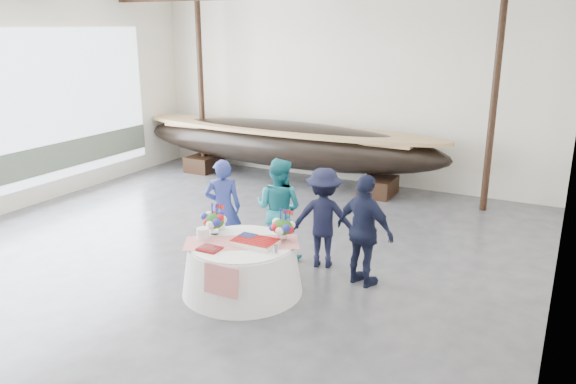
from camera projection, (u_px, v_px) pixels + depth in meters
The scene contains 12 objects.
floor at pixel (196, 268), 8.78m from camera, with size 10.00×12.00×0.01m, color #3D3D42.
wall_back at pixel (344, 87), 13.23m from camera, with size 10.00×0.02×4.50m, color silver.
wall_right at pixel (570, 164), 5.92m from camera, with size 0.02×12.00×4.50m, color silver.
pavilion_structure at pixel (218, 1), 8.37m from camera, with size 9.80×11.76×4.50m.
open_bay at pixel (22, 119), 11.31m from camera, with size 0.03×7.00×3.20m.
longboat_display at pixel (284, 144), 13.34m from camera, with size 7.91×1.58×1.48m.
banquet_table at pixel (242, 267), 7.93m from camera, with size 1.71×1.71×0.74m.
tabletop_items at pixel (244, 229), 7.94m from camera, with size 1.64×1.28×0.40m.
guest_woman_blue at pixel (223, 208), 9.10m from camera, with size 0.59×0.39×1.61m, color navy.
guest_woman_teal at pixel (279, 209), 8.99m from camera, with size 0.81×0.63×1.66m, color teal.
guest_man_left at pixel (324, 218), 8.68m from camera, with size 1.02×0.59×1.58m, color black.
guest_man_right at pixel (365, 231), 8.01m from camera, with size 0.97×0.40×1.66m, color black.
Camera 1 is at (5.02, -6.49, 3.66)m, focal length 35.00 mm.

